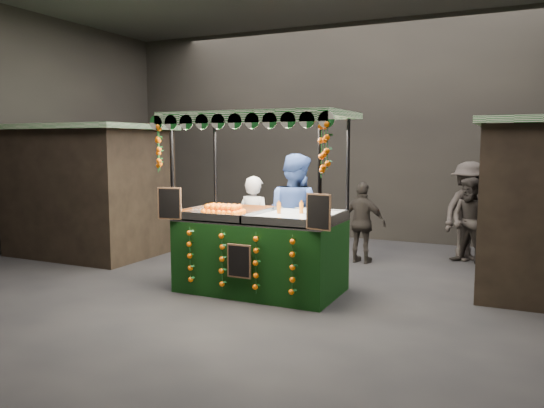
% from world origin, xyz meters
% --- Properties ---
extents(ground, '(12.00, 12.00, 0.00)m').
position_xyz_m(ground, '(0.00, 0.00, 0.00)').
color(ground, black).
rests_on(ground, ground).
extents(market_hall, '(12.10, 10.10, 5.05)m').
position_xyz_m(market_hall, '(0.00, 0.00, 3.38)').
color(market_hall, black).
rests_on(market_hall, ground).
extents(neighbour_stall_left, '(3.00, 2.20, 2.60)m').
position_xyz_m(neighbour_stall_left, '(-4.40, 1.00, 1.31)').
color(neighbour_stall_left, black).
rests_on(neighbour_stall_left, ground).
extents(juice_stall, '(2.77, 1.63, 2.68)m').
position_xyz_m(juice_stall, '(0.01, -0.11, 0.83)').
color(juice_stall, black).
rests_on(juice_stall, ground).
extents(vendor_grey, '(0.65, 0.46, 1.69)m').
position_xyz_m(vendor_grey, '(-0.55, 0.79, 0.84)').
color(vendor_grey, gray).
rests_on(vendor_grey, ground).
extents(vendor_blue, '(1.17, 1.01, 2.07)m').
position_xyz_m(vendor_blue, '(0.18, 0.83, 1.03)').
color(vendor_blue, navy).
rests_on(vendor_blue, ground).
extents(shopper_0, '(0.64, 0.49, 1.56)m').
position_xyz_m(shopper_0, '(-3.45, 1.80, 0.78)').
color(shopper_0, black).
rests_on(shopper_0, ground).
extents(shopper_1, '(0.98, 0.90, 1.62)m').
position_xyz_m(shopper_1, '(2.71, 3.18, 0.81)').
color(shopper_1, '#282421').
rests_on(shopper_1, ground).
extents(shopper_2, '(0.93, 0.47, 1.52)m').
position_xyz_m(shopper_2, '(0.87, 2.47, 0.76)').
color(shopper_2, black).
rests_on(shopper_2, ground).
extents(shopper_3, '(1.29, 1.40, 1.89)m').
position_xyz_m(shopper_3, '(2.63, 3.55, 0.95)').
color(shopper_3, '#2A2522').
rests_on(shopper_3, ground).
extents(shopper_4, '(0.95, 0.69, 1.79)m').
position_xyz_m(shopper_4, '(-4.50, 3.10, 0.89)').
color(shopper_4, '#2C2523').
rests_on(shopper_4, ground).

